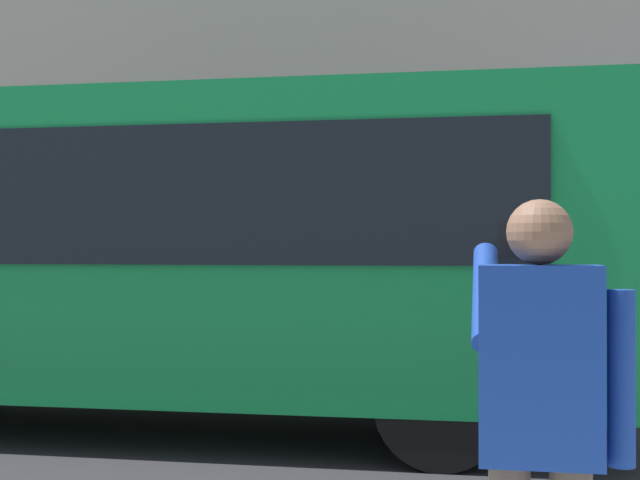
% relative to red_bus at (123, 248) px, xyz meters
% --- Properties ---
extents(ground_plane, '(60.00, 60.00, 0.00)m').
position_rel_red_bus_xyz_m(ground_plane, '(-2.58, -0.03, -1.68)').
color(ground_plane, '#232326').
extents(red_bus, '(9.05, 2.54, 3.08)m').
position_rel_red_bus_xyz_m(red_bus, '(0.00, 0.00, 0.00)').
color(red_bus, '#0F7238').
rests_on(red_bus, ground_plane).
extents(pedestrian_photographer, '(0.53, 0.52, 1.70)m').
position_rel_red_bus_xyz_m(pedestrian_photographer, '(-3.57, 4.93, -0.54)').
color(pedestrian_photographer, '#4C4238').
rests_on(pedestrian_photographer, sidewalk_curb).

